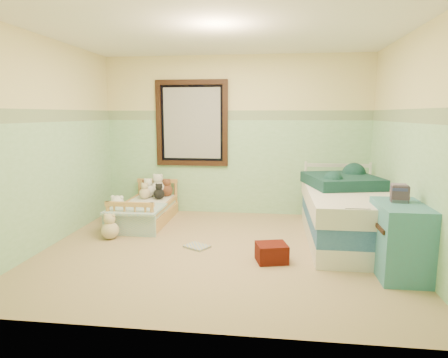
# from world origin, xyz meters

# --- Properties ---
(floor) EXTENTS (4.20, 3.60, 0.02)m
(floor) POSITION_xyz_m (0.00, 0.00, -0.01)
(floor) COLOR #977A54
(floor) RESTS_ON ground
(ceiling) EXTENTS (4.20, 3.60, 0.02)m
(ceiling) POSITION_xyz_m (0.00, 0.00, 2.51)
(ceiling) COLOR white
(ceiling) RESTS_ON wall_back
(wall_back) EXTENTS (4.20, 0.04, 2.50)m
(wall_back) POSITION_xyz_m (0.00, 1.80, 1.25)
(wall_back) COLOR beige
(wall_back) RESTS_ON floor
(wall_front) EXTENTS (4.20, 0.04, 2.50)m
(wall_front) POSITION_xyz_m (0.00, -1.80, 1.25)
(wall_front) COLOR beige
(wall_front) RESTS_ON floor
(wall_left) EXTENTS (0.04, 3.60, 2.50)m
(wall_left) POSITION_xyz_m (-2.10, 0.00, 1.25)
(wall_left) COLOR beige
(wall_left) RESTS_ON floor
(wall_right) EXTENTS (0.04, 3.60, 2.50)m
(wall_right) POSITION_xyz_m (2.10, 0.00, 1.25)
(wall_right) COLOR beige
(wall_right) RESTS_ON floor
(wainscot_mint) EXTENTS (4.20, 0.01, 1.50)m
(wainscot_mint) POSITION_xyz_m (0.00, 1.79, 0.75)
(wainscot_mint) COLOR #85BF85
(wainscot_mint) RESTS_ON floor
(border_strip) EXTENTS (4.20, 0.01, 0.15)m
(border_strip) POSITION_xyz_m (0.00, 1.79, 1.57)
(border_strip) COLOR #3C633D
(border_strip) RESTS_ON wall_back
(window_frame) EXTENTS (1.16, 0.06, 1.36)m
(window_frame) POSITION_xyz_m (-0.70, 1.76, 1.45)
(window_frame) COLOR black
(window_frame) RESTS_ON wall_back
(window_blinds) EXTENTS (0.92, 0.01, 1.12)m
(window_blinds) POSITION_xyz_m (-0.70, 1.77, 1.45)
(window_blinds) COLOR #B4B4B2
(window_blinds) RESTS_ON window_frame
(toddler_bed_frame) EXTENTS (0.67, 1.33, 0.17)m
(toddler_bed_frame) POSITION_xyz_m (-1.27, 1.05, 0.09)
(toddler_bed_frame) COLOR #AC7639
(toddler_bed_frame) RESTS_ON floor
(toddler_mattress) EXTENTS (0.61, 1.28, 0.12)m
(toddler_mattress) POSITION_xyz_m (-1.27, 1.05, 0.23)
(toddler_mattress) COLOR silver
(toddler_mattress) RESTS_ON toddler_bed_frame
(patchwork_quilt) EXTENTS (0.72, 0.67, 0.03)m
(patchwork_quilt) POSITION_xyz_m (-1.27, 0.64, 0.31)
(patchwork_quilt) COLOR #64ABD0
(patchwork_quilt) RESTS_ON toddler_mattress
(plush_bed_brown) EXTENTS (0.18, 0.18, 0.18)m
(plush_bed_brown) POSITION_xyz_m (-1.42, 1.55, 0.38)
(plush_bed_brown) COLOR brown
(plush_bed_brown) RESTS_ON toddler_mattress
(plush_bed_white) EXTENTS (0.25, 0.25, 0.25)m
(plush_bed_white) POSITION_xyz_m (-1.22, 1.55, 0.41)
(plush_bed_white) COLOR silver
(plush_bed_white) RESTS_ON toddler_mattress
(plush_bed_tan) EXTENTS (0.17, 0.17, 0.17)m
(plush_bed_tan) POSITION_xyz_m (-1.37, 1.33, 0.38)
(plush_bed_tan) COLOR beige
(plush_bed_tan) RESTS_ON toddler_mattress
(plush_bed_dark) EXTENTS (0.17, 0.17, 0.17)m
(plush_bed_dark) POSITION_xyz_m (-1.14, 1.33, 0.38)
(plush_bed_dark) COLOR black
(plush_bed_dark) RESTS_ON toddler_mattress
(plush_floor_cream) EXTENTS (0.29, 0.29, 0.29)m
(plush_floor_cream) POSITION_xyz_m (-1.64, 0.90, 0.14)
(plush_floor_cream) COLOR white
(plush_floor_cream) RESTS_ON floor
(plush_floor_tan) EXTENTS (0.23, 0.23, 0.23)m
(plush_floor_tan) POSITION_xyz_m (-1.47, 0.23, 0.11)
(plush_floor_tan) COLOR beige
(plush_floor_tan) RESTS_ON floor
(twin_bed_frame) EXTENTS (0.99, 1.98, 0.22)m
(twin_bed_frame) POSITION_xyz_m (1.55, 0.49, 0.11)
(twin_bed_frame) COLOR silver
(twin_bed_frame) RESTS_ON floor
(twin_boxspring) EXTENTS (0.99, 1.98, 0.22)m
(twin_boxspring) POSITION_xyz_m (1.55, 0.49, 0.33)
(twin_boxspring) COLOR navy
(twin_boxspring) RESTS_ON twin_bed_frame
(twin_mattress) EXTENTS (1.03, 2.02, 0.22)m
(twin_mattress) POSITION_xyz_m (1.55, 0.49, 0.55)
(twin_mattress) COLOR silver
(twin_mattress) RESTS_ON twin_boxspring
(teal_blanket) EXTENTS (1.03, 1.07, 0.14)m
(teal_blanket) POSITION_xyz_m (1.50, 0.79, 0.73)
(teal_blanket) COLOR black
(teal_blanket) RESTS_ON twin_mattress
(dresser) EXTENTS (0.45, 0.72, 0.72)m
(dresser) POSITION_xyz_m (1.86, -0.50, 0.36)
(dresser) COLOR teal
(dresser) RESTS_ON floor
(book_stack) EXTENTS (0.18, 0.15, 0.17)m
(book_stack) POSITION_xyz_m (1.86, -0.39, 0.81)
(book_stack) COLOR brown
(book_stack) RESTS_ON dresser
(red_pillow) EXTENTS (0.38, 0.35, 0.20)m
(red_pillow) POSITION_xyz_m (0.60, -0.31, 0.10)
(red_pillow) COLOR maroon
(red_pillow) RESTS_ON floor
(floor_book) EXTENTS (0.35, 0.33, 0.03)m
(floor_book) POSITION_xyz_m (-0.29, 0.03, 0.01)
(floor_book) COLOR gold
(floor_book) RESTS_ON floor
(extra_plush_0) EXTENTS (0.20, 0.20, 0.20)m
(extra_plush_0) POSITION_xyz_m (-1.35, 1.45, 0.39)
(extra_plush_0) COLOR silver
(extra_plush_0) RESTS_ON toddler_mattress
(extra_plush_1) EXTENTS (0.19, 0.19, 0.19)m
(extra_plush_1) POSITION_xyz_m (-1.08, 1.57, 0.39)
(extra_plush_1) COLOR brown
(extra_plush_1) RESTS_ON toddler_mattress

